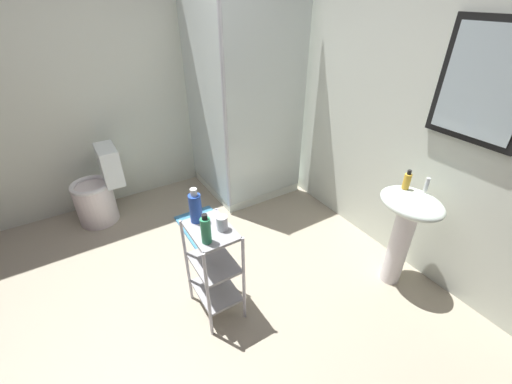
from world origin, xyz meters
TOP-DOWN VIEW (x-y plane):
  - ground_plane at (0.00, 0.00)m, footprint 4.20×4.20m
  - wall_back at (0.01, 1.85)m, footprint 4.20×0.14m
  - wall_left at (-1.85, 0.00)m, footprint 0.10×4.20m
  - shower_stall at (-1.23, 1.19)m, footprint 0.92×0.92m
  - pedestal_sink at (0.62, 1.52)m, footprint 0.46×0.37m
  - sink_faucet at (0.62, 1.64)m, footprint 0.03×0.03m
  - toilet at (-1.48, -0.29)m, footprint 0.37×0.49m
  - storage_cart at (0.13, 0.20)m, footprint 0.38×0.28m
  - hand_soap_bottle at (0.52, 1.55)m, footprint 0.05×0.05m
  - shampoo_bottle_blue at (0.01, 0.16)m, footprint 0.08×0.08m
  - body_wash_bottle_green at (0.23, 0.13)m, footprint 0.06×0.06m
  - rinse_cup at (0.17, 0.26)m, footprint 0.07×0.07m
  - bath_mat at (-0.81, 0.50)m, footprint 0.60×0.40m

SIDE VIEW (x-z plane):
  - ground_plane at x=0.00m, z-range -0.02..0.00m
  - bath_mat at x=-0.81m, z-range 0.00..0.02m
  - toilet at x=-1.48m, z-range -0.07..0.69m
  - storage_cart at x=0.13m, z-range 0.07..0.81m
  - shower_stall at x=-1.23m, z-range -0.54..1.46m
  - pedestal_sink at x=0.62m, z-range 0.17..0.98m
  - rinse_cup at x=0.17m, z-range 0.74..0.83m
  - body_wash_bottle_green at x=0.23m, z-range 0.73..0.93m
  - shampoo_bottle_blue at x=0.01m, z-range 0.72..0.97m
  - sink_faucet at x=0.62m, z-range 0.81..0.91m
  - hand_soap_bottle at x=0.52m, z-range 0.80..0.94m
  - wall_left at x=-1.85m, z-range 0.00..2.50m
  - wall_back at x=0.01m, z-range 0.00..2.50m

